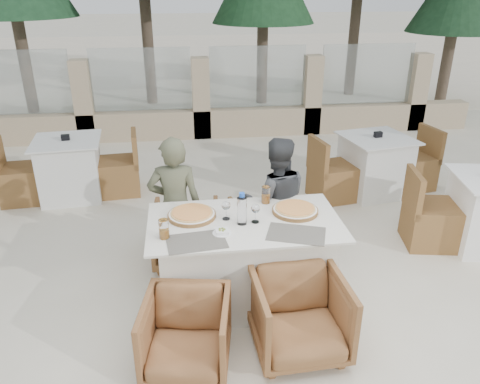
{
  "coord_description": "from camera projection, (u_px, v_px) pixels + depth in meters",
  "views": [
    {
      "loc": [
        -0.37,
        -3.37,
        2.59
      ],
      "look_at": [
        0.11,
        0.32,
        0.9
      ],
      "focal_mm": 35.0,
      "sensor_mm": 36.0,
      "label": 1
    }
  ],
  "objects": [
    {
      "name": "ground",
      "position": [
        233.0,
        300.0,
        4.16
      ],
      "size": [
        80.0,
        80.0,
        0.0
      ],
      "primitive_type": "plane",
      "color": "beige",
      "rests_on": "ground"
    },
    {
      "name": "sand_patch",
      "position": [
        188.0,
        59.0,
        16.8
      ],
      "size": [
        30.0,
        16.0,
        0.01
      ],
      "primitive_type": "cube",
      "color": "#F3E3C7",
      "rests_on": "ground"
    },
    {
      "name": "perimeter_wall_far",
      "position": [
        201.0,
        93.0,
        8.16
      ],
      "size": [
        10.0,
        0.34,
        1.6
      ],
      "primitive_type": null,
      "color": "tan",
      "rests_on": "ground"
    },
    {
      "name": "dining_table",
      "position": [
        244.0,
        261.0,
        4.03
      ],
      "size": [
        1.6,
        0.9,
        0.77
      ],
      "primitive_type": null,
      "color": "silver",
      "rests_on": "ground"
    },
    {
      "name": "placemat_near_left",
      "position": [
        196.0,
        242.0,
        3.56
      ],
      "size": [
        0.48,
        0.35,
        0.0
      ],
      "primitive_type": "cube",
      "rotation": [
        0.0,
        0.0,
        0.11
      ],
      "color": "#625D54",
      "rests_on": "dining_table"
    },
    {
      "name": "placemat_near_right",
      "position": [
        296.0,
        234.0,
        3.67
      ],
      "size": [
        0.52,
        0.43,
        0.0
      ],
      "primitive_type": "cube",
      "rotation": [
        0.0,
        0.0,
        -0.33
      ],
      "color": "#625D54",
      "rests_on": "dining_table"
    },
    {
      "name": "pizza_left",
      "position": [
        192.0,
        214.0,
        3.93
      ],
      "size": [
        0.45,
        0.45,
        0.05
      ],
      "primitive_type": "cylinder",
      "rotation": [
        0.0,
        0.0,
        -0.1
      ],
      "color": "#D85A1D",
      "rests_on": "dining_table"
    },
    {
      "name": "pizza_right",
      "position": [
        295.0,
        210.0,
        4.01
      ],
      "size": [
        0.4,
        0.4,
        0.05
      ],
      "primitive_type": "cylinder",
      "rotation": [
        0.0,
        0.0,
        0.02
      ],
      "color": "#D95C1D",
      "rests_on": "dining_table"
    },
    {
      "name": "water_bottle",
      "position": [
        242.0,
        208.0,
        3.78
      ],
      "size": [
        0.08,
        0.08,
        0.28
      ],
      "primitive_type": "cylinder",
      "rotation": [
        0.0,
        0.0,
        0.01
      ],
      "color": "#A4C3D7",
      "rests_on": "dining_table"
    },
    {
      "name": "wine_glass_centre",
      "position": [
        226.0,
        209.0,
        3.87
      ],
      "size": [
        0.09,
        0.09,
        0.18
      ],
      "primitive_type": null,
      "rotation": [
        0.0,
        0.0,
        -0.2
      ],
      "color": "white",
      "rests_on": "dining_table"
    },
    {
      "name": "wine_glass_near",
      "position": [
        255.0,
        212.0,
        3.82
      ],
      "size": [
        0.08,
        0.08,
        0.18
      ],
      "primitive_type": null,
      "rotation": [
        0.0,
        0.0,
        0.0
      ],
      "color": "white",
      "rests_on": "dining_table"
    },
    {
      "name": "beer_glass_left",
      "position": [
        164.0,
        229.0,
        3.59
      ],
      "size": [
        0.09,
        0.09,
        0.16
      ],
      "primitive_type": "cylinder",
      "rotation": [
        0.0,
        0.0,
        0.17
      ],
      "color": "orange",
      "rests_on": "dining_table"
    },
    {
      "name": "beer_glass_right",
      "position": [
        266.0,
        195.0,
        4.16
      ],
      "size": [
        0.09,
        0.09,
        0.15
      ],
      "primitive_type": "cylinder",
      "rotation": [
        0.0,
        0.0,
        0.23
      ],
      "color": "#C36F1B",
      "rests_on": "dining_table"
    },
    {
      "name": "olive_dish",
      "position": [
        222.0,
        231.0,
        3.67
      ],
      "size": [
        0.11,
        0.11,
        0.04
      ],
      "primitive_type": null,
      "rotation": [
        0.0,
        0.0,
        0.0
      ],
      "color": "white",
      "rests_on": "dining_table"
    },
    {
      "name": "armchair_far_left",
      "position": [
        186.0,
        234.0,
        4.63
      ],
      "size": [
        0.68,
        0.7,
        0.6
      ],
      "primitive_type": "imported",
      "rotation": [
        0.0,
        0.0,
        3.07
      ],
      "color": "brown",
      "rests_on": "ground"
    },
    {
      "name": "armchair_far_right",
      "position": [
        265.0,
        225.0,
        4.84
      ],
      "size": [
        0.75,
        0.76,
        0.56
      ],
      "primitive_type": "imported",
      "rotation": [
        0.0,
        0.0,
        3.44
      ],
      "color": "olive",
      "rests_on": "ground"
    },
    {
      "name": "armchair_near_left",
      "position": [
        186.0,
        334.0,
        3.34
      ],
      "size": [
        0.7,
        0.72,
        0.57
      ],
      "primitive_type": "imported",
      "rotation": [
        0.0,
        0.0,
        -0.17
      ],
      "color": "brown",
      "rests_on": "ground"
    },
    {
      "name": "armchair_near_right",
      "position": [
        299.0,
        315.0,
        3.48
      ],
      "size": [
        0.7,
        0.72,
        0.63
      ],
      "primitive_type": "imported",
      "rotation": [
        0.0,
        0.0,
        0.05
      ],
      "color": "brown",
      "rests_on": "ground"
    },
    {
      "name": "diner_left",
      "position": [
        175.0,
        207.0,
        4.33
      ],
      "size": [
        0.51,
        0.35,
        1.35
      ],
      "primitive_type": "imported",
      "rotation": [
        0.0,
        0.0,
        3.08
      ],
      "color": "#52543D",
      "rests_on": "ground"
    },
    {
      "name": "diner_right",
      "position": [
        276.0,
        202.0,
        4.47
      ],
      "size": [
        0.65,
        0.52,
        1.3
      ],
      "primitive_type": "imported",
      "rotation": [
        0.0,
        0.0,
        3.1
      ],
      "color": "#3A3D40",
      "rests_on": "ground"
    },
    {
      "name": "bg_table_a",
      "position": [
        70.0,
        169.0,
        5.99
      ],
      "size": [
        1.7,
        0.96,
        0.77
      ],
      "primitive_type": null,
      "rotation": [
        0.0,
        0.0,
        0.09
      ],
      "color": "silver",
      "rests_on": "ground"
    },
    {
      "name": "bg_table_b",
      "position": [
        374.0,
        165.0,
        6.1
      ],
      "size": [
        1.76,
        1.1,
        0.77
      ],
      "primitive_type": null,
      "rotation": [
        0.0,
        0.0,
        0.18
      ],
      "color": "silver",
      "rests_on": "ground"
    }
  ]
}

